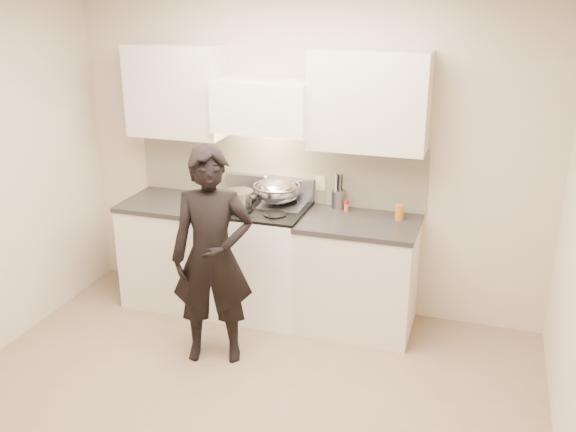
{
  "coord_description": "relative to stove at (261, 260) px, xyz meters",
  "views": [
    {
      "loc": [
        1.43,
        -3.2,
        2.66
      ],
      "look_at": [
        0.06,
        1.05,
        1.04
      ],
      "focal_mm": 40.0,
      "sensor_mm": 36.0,
      "label": 1
    }
  ],
  "objects": [
    {
      "name": "ground_plane",
      "position": [
        0.3,
        -1.42,
        -0.47
      ],
      "size": [
        4.0,
        4.0,
        0.0
      ],
      "primitive_type": "plane",
      "color": "#8C735C"
    },
    {
      "name": "room_shell",
      "position": [
        0.24,
        -1.05,
        1.12
      ],
      "size": [
        4.04,
        3.54,
        2.7
      ],
      "color": "beige",
      "rests_on": "ground"
    },
    {
      "name": "stove",
      "position": [
        0.0,
        0.0,
        0.0
      ],
      "size": [
        0.76,
        0.65,
        0.96
      ],
      "color": "white",
      "rests_on": "ground"
    },
    {
      "name": "counter_right",
      "position": [
        0.83,
        0.0,
        -0.01
      ],
      "size": [
        0.92,
        0.67,
        0.92
      ],
      "color": "silver",
      "rests_on": "ground"
    },
    {
      "name": "counter_left",
      "position": [
        -0.78,
        0.0,
        -0.01
      ],
      "size": [
        0.82,
        0.67,
        0.92
      ],
      "color": "silver",
      "rests_on": "ground"
    },
    {
      "name": "wok",
      "position": [
        0.11,
        0.1,
        0.59
      ],
      "size": [
        0.39,
        0.47,
        0.31
      ],
      "color": "#A7A5AF",
      "rests_on": "stove"
    },
    {
      "name": "stock_pot",
      "position": [
        -0.13,
        -0.13,
        0.56
      ],
      "size": [
        0.31,
        0.29,
        0.15
      ],
      "color": "#A7A5AF",
      "rests_on": "stove"
    },
    {
      "name": "utensil_crock",
      "position": [
        0.6,
        0.25,
        0.53
      ],
      "size": [
        0.11,
        0.11,
        0.29
      ],
      "color": "#8F8EA2",
      "rests_on": "counter_right"
    },
    {
      "name": "spice_jar",
      "position": [
        0.68,
        0.19,
        0.49
      ],
      "size": [
        0.04,
        0.04,
        0.08
      ],
      "color": "#D15F2C",
      "rests_on": "counter_right"
    },
    {
      "name": "oil_glass",
      "position": [
        1.12,
        0.12,
        0.51
      ],
      "size": [
        0.07,
        0.07,
        0.12
      ],
      "color": "#B25E20",
      "rests_on": "counter_right"
    },
    {
      "name": "person",
      "position": [
        -0.08,
        -0.77,
        0.34
      ],
      "size": [
        0.68,
        0.55,
        1.63
      ],
      "primitive_type": "imported",
      "rotation": [
        0.0,
        0.0,
        0.31
      ],
      "color": "black",
      "rests_on": "ground"
    }
  ]
}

